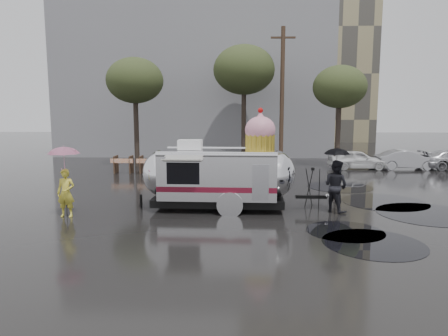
{
  "coord_description": "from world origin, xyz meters",
  "views": [
    {
      "loc": [
        -0.44,
        -12.8,
        3.46
      ],
      "look_at": [
        -0.91,
        1.47,
        1.49
      ],
      "focal_mm": 32.0,
      "sensor_mm": 36.0,
      "label": 1
    }
  ],
  "objects_px": {
    "airstream_trailer": "(221,173)",
    "tripod": "(312,184)",
    "person_right": "(336,186)",
    "person_left": "(66,193)"
  },
  "relations": [
    {
      "from": "person_right",
      "to": "tripod",
      "type": "relative_size",
      "value": 1.24
    },
    {
      "from": "person_left",
      "to": "person_right",
      "type": "xyz_separation_m",
      "value": [
        9.18,
        0.98,
        0.11
      ]
    },
    {
      "from": "person_left",
      "to": "tripod",
      "type": "distance_m",
      "value": 8.68
    },
    {
      "from": "airstream_trailer",
      "to": "person_right",
      "type": "relative_size",
      "value": 3.76
    },
    {
      "from": "person_right",
      "to": "person_left",
      "type": "bearing_deg",
      "value": 54.82
    },
    {
      "from": "airstream_trailer",
      "to": "person_right",
      "type": "distance_m",
      "value": 4.09
    },
    {
      "from": "person_right",
      "to": "tripod",
      "type": "bearing_deg",
      "value": 0.98
    },
    {
      "from": "person_right",
      "to": "tripod",
      "type": "xyz_separation_m",
      "value": [
        -0.67,
        0.74,
        -0.05
      ]
    },
    {
      "from": "airstream_trailer",
      "to": "person_left",
      "type": "height_order",
      "value": "airstream_trailer"
    },
    {
      "from": "airstream_trailer",
      "to": "tripod",
      "type": "bearing_deg",
      "value": 7.82
    }
  ]
}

